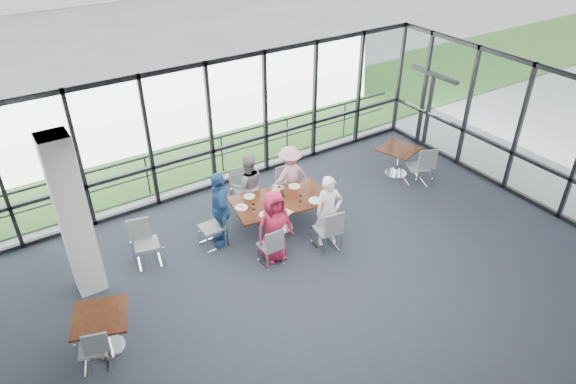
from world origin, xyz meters
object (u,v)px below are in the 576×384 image
structural_column (74,217)px  chair_spare_r (418,167)px  main_table (280,204)px  diner_near_left (274,226)px  side_table_left (101,321)px  diner_near_right (329,211)px  chair_main_fl (246,190)px  diner_far_left (248,186)px  chair_main_end (211,227)px  chair_main_nr (327,230)px  side_table_right (398,152)px  chair_main_fr (286,185)px  chair_spare_lb (147,244)px  chair_spare_la (92,348)px  chair_main_nl (270,245)px  diner_end (220,209)px  diner_far_right (290,176)px

structural_column → chair_spare_r: size_ratio=3.23×
main_table → diner_near_left: (-0.64, -0.79, 0.15)m
side_table_left → diner_near_right: diner_near_right is taller
main_table → chair_main_fl: chair_main_fl is taller
diner_far_left → chair_main_end: diner_far_left is taller
diner_near_left → chair_main_nr: diner_near_left is taller
diner_far_left → chair_main_nr: bearing=128.2°
side_table_right → chair_main_fr: (-3.06, 0.52, -0.23)m
diner_far_left → chair_spare_lb: size_ratio=1.57×
side_table_right → chair_spare_la: size_ratio=1.33×
side_table_left → chair_main_fl: 4.63m
chair_main_nr → chair_main_fl: bearing=116.0°
chair_main_fl → chair_spare_r: (4.12, -1.36, 0.00)m
structural_column → side_table_right: structural_column is taller
chair_main_fr → chair_spare_lb: bearing=5.9°
side_table_right → chair_main_nr: 3.67m
diner_far_left → main_table: bearing=127.5°
diner_near_right → diner_far_left: bearing=132.0°
chair_main_end → chair_spare_r: size_ratio=0.93×
diner_near_right → chair_main_nl: size_ratio=1.84×
chair_spare_la → chair_spare_lb: size_ratio=0.86×
side_table_right → diner_near_left: bearing=-165.3°
chair_spare_r → diner_far_left: bearing=-171.3°
chair_main_nl → chair_spare_la: 3.73m
diner_near_left → chair_spare_r: size_ratio=1.58×
chair_main_end → side_table_left: bearing=-61.2°
diner_end → chair_spare_r: size_ratio=1.72×
diner_far_left → chair_main_fl: (0.06, 0.23, -0.26)m
side_table_right → diner_near_right: diner_near_right is taller
diner_near_right → chair_main_fl: (-0.82, 2.07, -0.30)m
chair_main_end → chair_spare_lb: size_ratio=0.96×
diner_far_right → diner_near_right: bearing=86.3°
diner_near_left → chair_spare_r: (4.50, 0.52, -0.29)m
chair_main_end → diner_end: bearing=85.0°
chair_spare_lb → chair_main_fl: bearing=-153.4°
diner_near_right → main_table: bearing=136.5°
diner_far_right → chair_spare_lb: diner_far_right is taller
chair_main_nl → chair_spare_la: chair_main_nl is taller
diner_end → chair_main_fr: size_ratio=2.09×
diner_near_left → chair_spare_la: size_ratio=1.91×
diner_end → chair_main_nr: 2.24m
diner_far_right → chair_main_nr: diner_far_right is taller
diner_near_left → diner_far_right: size_ratio=1.05×
diner_end → chair_main_nl: diner_end is taller
side_table_right → chair_spare_r: size_ratio=1.10×
diner_far_left → structural_column: bearing=24.9°
chair_main_fr → chair_spare_lb: size_ratio=0.85×
main_table → chair_main_nr: 1.20m
structural_column → chair_spare_la: (-0.44, -1.94, -1.19)m
structural_column → chair_spare_r: structural_column is taller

